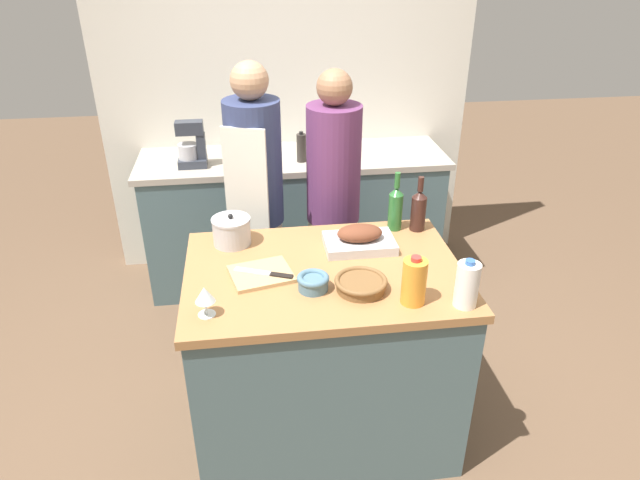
{
  "coord_description": "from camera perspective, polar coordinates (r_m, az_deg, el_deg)",
  "views": [
    {
      "loc": [
        -0.31,
        -2.14,
        2.25
      ],
      "look_at": [
        0.0,
        0.13,
        1.01
      ],
      "focal_mm": 32.0,
      "sensor_mm": 36.0,
      "label": 1
    }
  ],
  "objects": [
    {
      "name": "mixing_bowl",
      "position": [
        2.38,
        -0.7,
        -4.2
      ],
      "size": [
        0.14,
        0.14,
        0.07
      ],
      "color": "slate",
      "rests_on": "kitchen_island"
    },
    {
      "name": "condiment_bottle_tall",
      "position": [
        3.75,
        -1.88,
        9.21
      ],
      "size": [
        0.06,
        0.06,
        0.2
      ],
      "color": "#332D28",
      "rests_on": "back_counter"
    },
    {
      "name": "knife_chef",
      "position": [
        2.48,
        -5.46,
        -3.33
      ],
      "size": [
        0.26,
        0.13,
        0.01
      ],
      "color": "#B7B7BC",
      "rests_on": "cutting_board"
    },
    {
      "name": "back_wall",
      "position": [
        4.1,
        -3.3,
        14.6
      ],
      "size": [
        2.56,
        0.1,
        2.55
      ],
      "color": "silver",
      "rests_on": "ground_plane"
    },
    {
      "name": "wicker_basket",
      "position": [
        2.39,
        4.11,
        -4.38
      ],
      "size": [
        0.22,
        0.22,
        0.05
      ],
      "color": "brown",
      "rests_on": "kitchen_island"
    },
    {
      "name": "kitchen_island",
      "position": [
        2.8,
        0.36,
        -11.12
      ],
      "size": [
        1.23,
        0.87,
        0.93
      ],
      "color": "#4C666B",
      "rests_on": "ground_plane"
    },
    {
      "name": "condiment_bottle_short",
      "position": [
        3.87,
        -7.32,
        9.69
      ],
      "size": [
        0.07,
        0.07,
        0.21
      ],
      "color": "#234C28",
      "rests_on": "back_counter"
    },
    {
      "name": "milk_jug",
      "position": [
        2.33,
        14.49,
        -4.33
      ],
      "size": [
        0.09,
        0.09,
        0.21
      ],
      "color": "white",
      "rests_on": "kitchen_island"
    },
    {
      "name": "wine_bottle_green",
      "position": [
        2.87,
        9.83,
        3.05
      ],
      "size": [
        0.08,
        0.08,
        0.28
      ],
      "color": "#381E19",
      "rests_on": "kitchen_island"
    },
    {
      "name": "wine_glass_left",
      "position": [
        2.24,
        -11.45,
        -5.46
      ],
      "size": [
        0.08,
        0.08,
        0.13
      ],
      "color": "silver",
      "rests_on": "kitchen_island"
    },
    {
      "name": "juice_jug",
      "position": [
        2.3,
        9.39,
        -4.11
      ],
      "size": [
        0.1,
        0.1,
        0.21
      ],
      "color": "orange",
      "rests_on": "kitchen_island"
    },
    {
      "name": "ground_plane",
      "position": [
        3.12,
        0.34,
        -17.76
      ],
      "size": [
        12.0,
        12.0,
        0.0
      ],
      "primitive_type": "plane",
      "color": "brown"
    },
    {
      "name": "stand_mixer",
      "position": [
        3.74,
        -12.71,
        8.99
      ],
      "size": [
        0.18,
        0.14,
        0.29
      ],
      "color": "#333842",
      "rests_on": "back_counter"
    },
    {
      "name": "cutting_board",
      "position": [
        2.5,
        -5.91,
        -3.41
      ],
      "size": [
        0.3,
        0.27,
        0.02
      ],
      "color": "tan",
      "rests_on": "kitchen_island"
    },
    {
      "name": "person_cook_guest",
      "position": [
        3.26,
        1.33,
        4.23
      ],
      "size": [
        0.3,
        0.3,
        1.64
      ],
      "rotation": [
        0.0,
        0.0,
        0.31
      ],
      "color": "beige",
      "rests_on": "ground_plane"
    },
    {
      "name": "back_counter",
      "position": [
        4.05,
        -2.57,
        2.21
      ],
      "size": [
        2.06,
        0.6,
        0.93
      ],
      "color": "#4C666B",
      "rests_on": "ground_plane"
    },
    {
      "name": "person_cook_aproned",
      "position": [
        3.19,
        -6.42,
        4.19
      ],
      "size": [
        0.31,
        0.33,
        1.7
      ],
      "rotation": [
        0.0,
        0.0,
        -0.36
      ],
      "color": "beige",
      "rests_on": "ground_plane"
    },
    {
      "name": "wine_bottle_dark",
      "position": [
        2.85,
        7.56,
        3.27
      ],
      "size": [
        0.07,
        0.07,
        0.3
      ],
      "color": "#28662D",
      "rests_on": "kitchen_island"
    },
    {
      "name": "stock_pot",
      "position": [
        2.74,
        -8.83,
        0.91
      ],
      "size": [
        0.18,
        0.18,
        0.16
      ],
      "color": "#B7B7BC",
      "rests_on": "kitchen_island"
    },
    {
      "name": "roasting_pan",
      "position": [
        2.69,
        3.97,
        0.08
      ],
      "size": [
        0.33,
        0.22,
        0.12
      ],
      "color": "#BCBCC1",
      "rests_on": "kitchen_island"
    }
  ]
}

